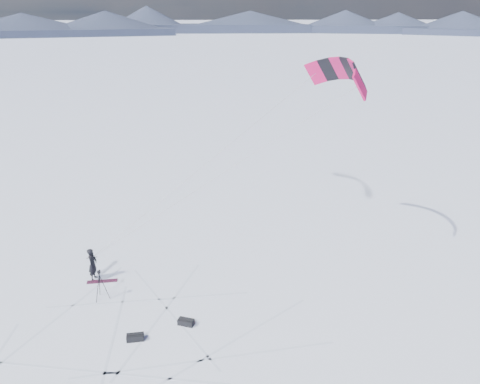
{
  "coord_description": "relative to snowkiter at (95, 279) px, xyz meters",
  "views": [
    {
      "loc": [
        4.06,
        -18.67,
        13.54
      ],
      "look_at": [
        6.68,
        5.33,
        4.23
      ],
      "focal_mm": 35.0,
      "sensor_mm": 36.0,
      "label": 1
    }
  ],
  "objects": [
    {
      "name": "tripod",
      "position": [
        0.72,
        -1.94,
        1.03
      ],
      "size": [
        0.66,
        0.73,
        1.61
      ],
      "rotation": [
        0.0,
        0.0,
        -0.09
      ],
      "color": "black",
      "rests_on": "ground"
    },
    {
      "name": "gear_bag_b",
      "position": [
        4.95,
        -4.53,
        0.15
      ],
      "size": [
        0.82,
        0.62,
        0.34
      ],
      "rotation": [
        0.0,
        0.0,
        -0.4
      ],
      "color": "black",
      "rests_on": "ground"
    },
    {
      "name": "snow_tracks",
      "position": [
        0.85,
        -4.76,
        0.0
      ],
      "size": [
        17.62,
        14.39,
        0.01
      ],
      "color": "silver",
      "rests_on": "ground"
    },
    {
      "name": "gear_bag_a",
      "position": [
        2.71,
        -5.39,
        0.15
      ],
      "size": [
        0.76,
        0.39,
        0.33
      ],
      "rotation": [
        0.0,
        0.0,
        0.04
      ],
      "color": "black",
      "rests_on": "ground"
    },
    {
      "name": "horizon_hills",
      "position": [
        1.42,
        -4.04,
        3.2
      ],
      "size": [
        704.84,
        706.81,
        8.17
      ],
      "color": "black",
      "rests_on": "ground"
    },
    {
      "name": "snowkiter",
      "position": [
        0.0,
        0.0,
        0.0
      ],
      "size": [
        0.54,
        0.73,
        1.82
      ],
      "primitive_type": "imported",
      "rotation": [
        0.0,
        0.0,
        1.4
      ],
      "color": "black",
      "rests_on": "ground"
    },
    {
      "name": "power_kite",
      "position": [
        13.77,
        2.52,
        10.37
      ],
      "size": [
        14.97,
        5.87,
        9.98
      ],
      "color": "#C81153",
      "rests_on": "ground"
    },
    {
      "name": "ground",
      "position": [
        1.42,
        -4.04,
        0.0
      ],
      "size": [
        1800.0,
        1800.0,
        0.0
      ],
      "primitive_type": "plane",
      "color": "white"
    },
    {
      "name": "snowboard",
      "position": [
        0.46,
        -0.33,
        0.02
      ],
      "size": [
        1.6,
        0.35,
        0.04
      ],
      "primitive_type": "cube",
      "rotation": [
        0.0,
        0.0,
        0.03
      ],
      "color": "maroon",
      "rests_on": "ground"
    }
  ]
}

